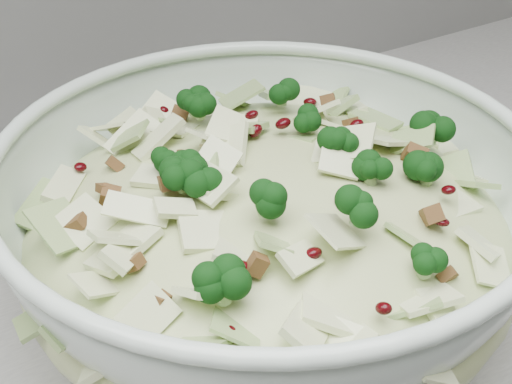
% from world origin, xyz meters
% --- Properties ---
extents(mixing_bowl, '(0.52, 0.52, 0.16)m').
position_xyz_m(mixing_bowl, '(-0.25, 1.60, 0.98)').
color(mixing_bowl, silver).
rests_on(mixing_bowl, counter).
extents(salad, '(0.52, 0.52, 0.16)m').
position_xyz_m(salad, '(-0.25, 1.60, 1.01)').
color(salad, beige).
rests_on(salad, mixing_bowl).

